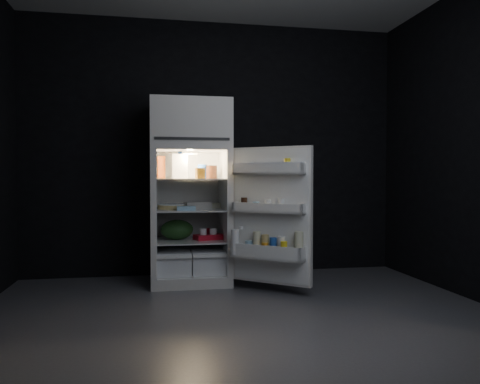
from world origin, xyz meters
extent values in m
cube|color=#535359|center=(0.00, 0.00, 0.00)|extent=(4.00, 3.40, 0.00)
cube|color=black|center=(0.00, 1.70, 1.35)|extent=(4.00, 0.00, 2.70)
cube|color=black|center=(0.00, -1.70, 1.35)|extent=(4.00, 0.00, 2.70)
cube|color=silver|center=(-0.30, 1.30, 0.05)|extent=(0.76, 0.70, 0.10)
cube|color=silver|center=(-0.65, 1.30, 0.70)|extent=(0.05, 0.70, 1.20)
cube|color=silver|center=(0.06, 1.30, 0.70)|extent=(0.05, 0.70, 1.20)
cube|color=white|center=(-0.30, 1.62, 0.70)|extent=(0.66, 0.05, 1.20)
cube|color=silver|center=(-0.30, 1.30, 1.33)|extent=(0.76, 0.70, 0.06)
cube|color=silver|center=(-0.30, 1.30, 1.57)|extent=(0.76, 0.70, 0.42)
cube|color=black|center=(-0.30, 0.95, 1.39)|extent=(0.68, 0.01, 0.02)
cube|color=white|center=(-0.62, 1.28, 0.70)|extent=(0.01, 0.65, 1.20)
cube|color=white|center=(0.03, 1.28, 0.70)|extent=(0.01, 0.65, 1.20)
cube|color=white|center=(-0.30, 1.28, 1.30)|extent=(0.66, 0.65, 0.01)
cube|color=white|center=(-0.30, 1.28, 0.10)|extent=(0.66, 0.65, 0.01)
cube|color=white|center=(-0.30, 1.28, 1.02)|extent=(0.65, 0.63, 0.01)
cube|color=white|center=(-0.30, 1.28, 0.72)|extent=(0.65, 0.63, 0.01)
cube|color=white|center=(-0.30, 1.28, 0.42)|extent=(0.65, 0.63, 0.01)
cube|color=white|center=(-0.46, 1.30, 0.22)|extent=(0.32, 0.59, 0.22)
cube|color=white|center=(-0.13, 1.30, 0.22)|extent=(0.32, 0.59, 0.22)
cube|color=white|center=(-0.46, 0.97, 0.31)|extent=(0.32, 0.02, 0.03)
cube|color=white|center=(-0.13, 0.97, 0.31)|extent=(0.32, 0.02, 0.03)
cube|color=#FFE5B2|center=(-0.30, 1.23, 1.28)|extent=(0.14, 0.14, 0.02)
cube|color=silver|center=(0.39, 0.73, 0.70)|extent=(0.62, 0.52, 1.22)
cube|color=white|center=(0.37, 0.70, 0.70)|extent=(0.56, 0.46, 1.18)
cube|color=white|center=(0.35, 0.67, 1.07)|extent=(0.58, 0.50, 0.02)
cube|color=white|center=(0.32, 0.65, 1.11)|extent=(0.54, 0.45, 0.10)
cube|color=white|center=(0.60, 0.46, 1.11)|extent=(0.07, 0.08, 0.10)
cube|color=white|center=(0.09, 0.88, 1.11)|extent=(0.07, 0.08, 0.10)
cube|color=white|center=(0.34, 0.67, 0.73)|extent=(0.59, 0.51, 0.02)
cube|color=white|center=(0.32, 0.64, 0.77)|extent=(0.54, 0.45, 0.09)
cube|color=white|center=(0.60, 0.46, 0.77)|extent=(0.08, 0.09, 0.09)
cube|color=white|center=(0.09, 0.88, 0.77)|extent=(0.08, 0.09, 0.09)
cube|color=white|center=(0.33, 0.65, 0.33)|extent=(0.61, 0.54, 0.02)
cube|color=white|center=(0.29, 0.61, 0.38)|extent=(0.54, 0.45, 0.13)
cube|color=white|center=(0.58, 0.44, 0.38)|extent=(0.10, 0.12, 0.13)
cube|color=white|center=(0.08, 0.86, 0.38)|extent=(0.10, 0.12, 0.13)
cube|color=white|center=(0.35, 0.67, 1.16)|extent=(0.57, 0.49, 0.02)
cylinder|color=yellow|center=(0.48, 0.56, 1.14)|extent=(0.08, 0.08, 0.12)
cylinder|color=black|center=(0.38, 0.65, 1.12)|extent=(0.08, 0.08, 0.08)
cylinder|color=silver|center=(0.21, 0.79, 1.13)|extent=(0.08, 0.08, 0.10)
cylinder|color=silver|center=(0.44, 0.59, 0.80)|extent=(0.07, 0.07, 0.11)
cylinder|color=silver|center=(0.34, 0.67, 0.79)|extent=(0.08, 0.08, 0.10)
cylinder|color=#7DA8C2|center=(0.25, 0.75, 0.78)|extent=(0.08, 0.08, 0.08)
cylinder|color=black|center=(0.16, 0.82, 0.80)|extent=(0.08, 0.08, 0.11)
cylinder|color=beige|center=(0.56, 0.46, 0.46)|extent=(0.11, 0.11, 0.24)
cylinder|color=white|center=(0.44, 0.56, 0.43)|extent=(0.10, 0.10, 0.19)
cylinder|color=#1C479C|center=(0.38, 0.61, 0.43)|extent=(0.09, 0.09, 0.17)
cylinder|color=tan|center=(0.31, 0.67, 0.44)|extent=(0.10, 0.10, 0.19)
cylinder|color=beige|center=(0.25, 0.72, 0.45)|extent=(0.10, 0.10, 0.22)
cylinder|color=#7DA8C2|center=(0.19, 0.77, 0.40)|extent=(0.09, 0.09, 0.13)
cylinder|color=yellow|center=(0.44, 0.51, 0.42)|extent=(0.08, 0.08, 0.15)
cylinder|color=#C47B17|center=(0.30, 0.62, 0.40)|extent=(0.08, 0.08, 0.13)
cylinder|color=white|center=(0.07, 0.81, 0.45)|extent=(0.10, 0.10, 0.23)
cylinder|color=white|center=(0.13, 0.82, 0.58)|extent=(0.05, 0.05, 0.02)
cube|color=white|center=(-0.39, 1.33, 1.15)|extent=(0.16, 0.16, 0.24)
cylinder|color=#1C479C|center=(-0.17, 1.35, 1.10)|extent=(0.11, 0.11, 0.14)
cylinder|color=black|center=(-0.08, 1.30, 1.09)|extent=(0.13, 0.13, 0.13)
cylinder|color=#C0531E|center=(-0.57, 1.35, 1.14)|extent=(0.10, 0.10, 0.22)
cube|color=#C47B17|center=(-0.22, 1.07, 1.08)|extent=(0.09, 0.08, 0.10)
cube|color=gray|center=(-0.22, 1.25, 0.76)|extent=(0.28, 0.17, 0.07)
cylinder|color=tan|center=(-0.46, 1.35, 0.75)|extent=(0.36, 0.36, 0.04)
cube|color=#7DA8C2|center=(-0.35, 1.10, 0.75)|extent=(0.17, 0.09, 0.04)
cube|color=beige|center=(-0.04, 1.42, 0.75)|extent=(0.15, 0.13, 0.05)
ellipsoid|color=#193815|center=(-0.42, 1.29, 0.52)|extent=(0.34, 0.29, 0.20)
cube|color=#B00F1E|center=(-0.11, 1.24, 0.45)|extent=(0.32, 0.23, 0.05)
cylinder|color=#B00F1E|center=(-0.10, 1.46, 0.47)|extent=(0.08, 0.08, 0.09)
cylinder|color=silver|center=(-0.05, 1.46, 0.47)|extent=(0.08, 0.08, 0.09)
camera|label=1|loc=(-0.64, -3.32, 1.03)|focal=35.00mm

